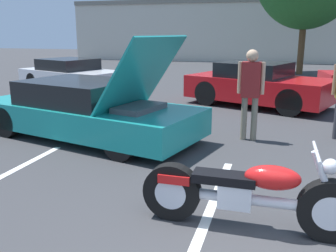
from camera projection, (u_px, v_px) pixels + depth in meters
The scene contains 7 objects.
parking_stripe_middle at pixel (200, 235), 3.99m from camera, with size 0.12×4.66×0.01m, color white.
far_building at pixel (288, 29), 26.93m from camera, with size 32.00×4.20×4.40m.
motorcycle at pixel (247, 194), 4.05m from camera, with size 2.35×0.70×0.97m.
show_car_hood_open at pixel (88, 110), 7.60m from camera, with size 5.00×2.94×2.05m.
parked_car_mid_left_row at pixel (258, 85), 10.87m from camera, with size 4.41×3.19×1.26m.
parked_car_left_row at pixel (71, 75), 14.17m from camera, with size 4.48×3.17×1.13m.
spectator_by_show_car at pixel (251, 87), 7.29m from camera, with size 0.52×0.23×1.79m.
Camera 1 is at (-0.49, -2.60, 2.11)m, focal length 40.00 mm.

